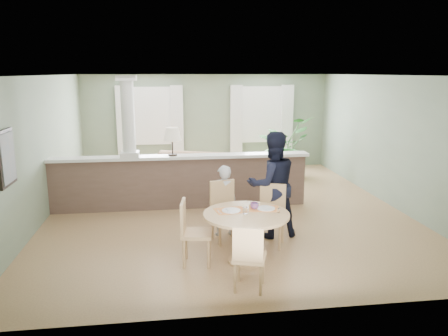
{
  "coord_description": "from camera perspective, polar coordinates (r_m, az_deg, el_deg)",
  "views": [
    {
      "loc": [
        -1.18,
        -8.53,
        2.76
      ],
      "look_at": [
        -0.16,
        -1.0,
        1.09
      ],
      "focal_mm": 35.0,
      "sensor_mm": 36.0,
      "label": 1
    }
  ],
  "objects": [
    {
      "name": "dining_table",
      "position": [
        6.42,
        2.95,
        -7.21
      ],
      "size": [
        1.26,
        1.26,
        0.86
      ],
      "rotation": [
        0.0,
        0.0,
        0.16
      ],
      "color": "tan",
      "rests_on": "ground"
    },
    {
      "name": "chair_far_boy",
      "position": [
        7.29,
        0.1,
        -5.24
      ],
      "size": [
        0.54,
        0.54,
        1.0
      ],
      "rotation": [
        0.0,
        0.0,
        0.23
      ],
      "color": "tan",
      "rests_on": "ground"
    },
    {
      "name": "room_shell",
      "position": [
        9.28,
        -0.52,
        6.55
      ],
      "size": [
        7.02,
        8.02,
        2.71
      ],
      "color": "gray",
      "rests_on": "ground"
    },
    {
      "name": "houseplant",
      "position": [
        11.95,
        7.77,
        2.86
      ],
      "size": [
        1.88,
        1.82,
        1.6
      ],
      "primitive_type": "imported",
      "rotation": [
        0.0,
        0.0,
        0.56
      ],
      "color": "#2D6B2B",
      "rests_on": "ground"
    },
    {
      "name": "chair_near",
      "position": [
        5.64,
        3.28,
        -11.3
      ],
      "size": [
        0.51,
        0.51,
        0.89
      ],
      "rotation": [
        0.0,
        0.0,
        2.82
      ],
      "color": "tan",
      "rests_on": "ground"
    },
    {
      "name": "chair_side",
      "position": [
        6.41,
        -4.27,
        -8.01
      ],
      "size": [
        0.49,
        0.49,
        0.96
      ],
      "rotation": [
        0.0,
        0.0,
        1.43
      ],
      "color": "tan",
      "rests_on": "ground"
    },
    {
      "name": "ground",
      "position": [
        9.05,
        0.18,
        -5.35
      ],
      "size": [
        8.0,
        8.0,
        0.0
      ],
      "primitive_type": "plane",
      "color": "tan",
      "rests_on": "ground"
    },
    {
      "name": "sofa",
      "position": [
        10.36,
        -3.29,
        -0.62
      ],
      "size": [
        3.14,
        2.02,
        0.85
      ],
      "primitive_type": "imported",
      "rotation": [
        0.0,
        0.0,
        -0.32
      ],
      "color": "#9B7354",
      "rests_on": "ground"
    },
    {
      "name": "man_person",
      "position": [
        7.41,
        6.33,
        -2.17
      ],
      "size": [
        0.96,
        0.79,
        1.81
      ],
      "primitive_type": "imported",
      "rotation": [
        0.0,
        0.0,
        3.27
      ],
      "color": "black",
      "rests_on": "ground"
    },
    {
      "name": "chair_far_man",
      "position": [
        7.16,
        6.22,
        -5.7
      ],
      "size": [
        0.58,
        0.58,
        0.99
      ],
      "rotation": [
        0.0,
        0.0,
        -0.38
      ],
      "color": "tan",
      "rests_on": "ground"
    },
    {
      "name": "child_person",
      "position": [
        7.46,
        -0.06,
        -4.28
      ],
      "size": [
        0.48,
        0.34,
        1.23
      ],
      "primitive_type": "imported",
      "rotation": [
        0.0,
        0.0,
        3.25
      ],
      "color": "#ADAEB2",
      "rests_on": "ground"
    },
    {
      "name": "pony_wall",
      "position": [
        8.97,
        -6.24,
        -0.88
      ],
      "size": [
        5.32,
        0.38,
        2.7
      ],
      "color": "brown",
      "rests_on": "ground"
    }
  ]
}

